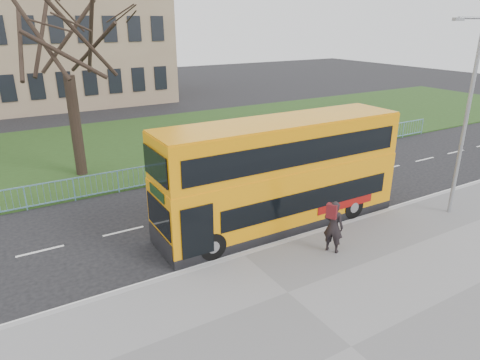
% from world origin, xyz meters
% --- Properties ---
extents(ground, '(120.00, 120.00, 0.00)m').
position_xyz_m(ground, '(0.00, 0.00, 0.00)').
color(ground, black).
rests_on(ground, ground).
extents(pavement, '(80.00, 10.50, 0.12)m').
position_xyz_m(pavement, '(0.00, -6.75, 0.06)').
color(pavement, slate).
rests_on(pavement, ground).
extents(kerb, '(80.00, 0.20, 0.14)m').
position_xyz_m(kerb, '(0.00, -1.55, 0.07)').
color(kerb, gray).
rests_on(kerb, ground).
extents(grass_verge, '(80.00, 15.40, 0.08)m').
position_xyz_m(grass_verge, '(0.00, 14.30, 0.04)').
color(grass_verge, '#223B15').
rests_on(grass_verge, ground).
extents(guard_railing, '(40.00, 0.12, 1.10)m').
position_xyz_m(guard_railing, '(0.00, 6.60, 0.55)').
color(guard_railing, '#74AFCF').
rests_on(guard_railing, ground).
extents(bare_tree, '(8.52, 8.52, 12.18)m').
position_xyz_m(bare_tree, '(-3.00, 10.00, 6.17)').
color(bare_tree, black).
rests_on(bare_tree, grass_verge).
extents(yellow_bus, '(10.02, 2.48, 4.19)m').
position_xyz_m(yellow_bus, '(2.62, -0.05, 2.25)').
color(yellow_bus, orange).
rests_on(yellow_bus, ground).
extents(pedestrian, '(0.73, 0.82, 1.89)m').
position_xyz_m(pedestrian, '(2.79, -2.93, 1.07)').
color(pedestrian, black).
rests_on(pedestrian, pavement).
extents(street_lamp, '(1.64, 0.33, 7.72)m').
position_xyz_m(street_lamp, '(9.20, -2.99, 4.35)').
color(street_lamp, gray).
rests_on(street_lamp, pavement).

